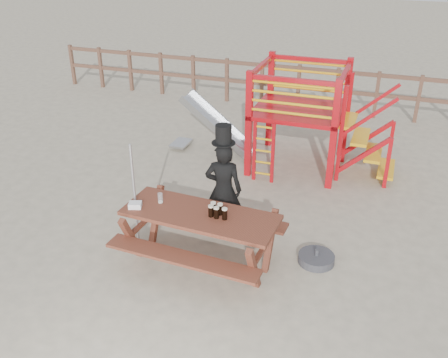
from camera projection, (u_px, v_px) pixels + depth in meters
ground at (231, 260)px, 7.42m from camera, size 60.00×60.00×0.00m
back_fence at (318, 84)px, 12.95m from camera, size 15.09×0.09×1.20m
playground_fort at (295, 115)px, 9.89m from camera, size 4.71×1.84×2.10m
picnic_table at (201, 232)px, 7.13m from camera, size 2.28×1.63×0.85m
man_with_hat at (223, 187)px, 7.70m from camera, size 0.63×0.47×1.87m
metal_pole at (135, 200)px, 7.25m from camera, size 0.04×0.04×1.77m
parasol_base at (316, 259)px, 7.36m from camera, size 0.54×0.54×0.23m
paper_bag at (135, 205)px, 7.11m from camera, size 0.22×0.19×0.08m
stout_pints at (217, 211)px, 6.88m from camera, size 0.28×0.19×0.17m
empty_glasses at (160, 198)px, 7.22m from camera, size 0.07×0.07×0.15m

